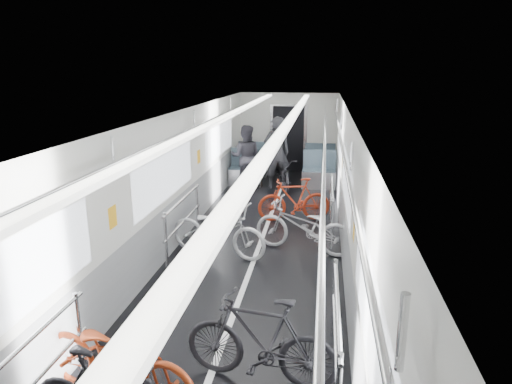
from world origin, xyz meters
TOP-DOWN VIEW (x-y plane):
  - car_shell at (0.00, 1.78)m, footprint 3.02×14.01m
  - bike_left_near at (-0.78, -3.51)m, footprint 1.87×1.06m
  - bike_left_far at (-0.64, 0.11)m, footprint 1.87×1.05m
  - bike_right_near at (0.53, -3.04)m, footprint 1.67×0.67m
  - bike_right_mid at (0.80, 0.48)m, footprint 1.87×1.05m
  - bike_right_far at (0.53, 2.14)m, footprint 1.60×0.80m
  - bike_aisle at (0.06, 4.80)m, footprint 0.93×1.69m
  - person_standing at (-0.13, 4.80)m, footprint 0.81×0.66m
  - person_seated at (-0.96, 4.76)m, footprint 0.82×0.64m

SIDE VIEW (x-z plane):
  - bike_aisle at x=0.06m, z-range 0.00..0.84m
  - bike_right_far at x=0.53m, z-range 0.00..0.92m
  - bike_left_far at x=-0.64m, z-range 0.00..0.93m
  - bike_left_near at x=-0.78m, z-range 0.00..0.93m
  - bike_right_mid at x=0.80m, z-range 0.00..0.93m
  - bike_right_near at x=0.53m, z-range 0.00..0.97m
  - person_seated at x=-0.96m, z-range 0.00..1.68m
  - person_standing at x=-0.13m, z-range 0.00..1.92m
  - car_shell at x=0.00m, z-range -0.08..2.33m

